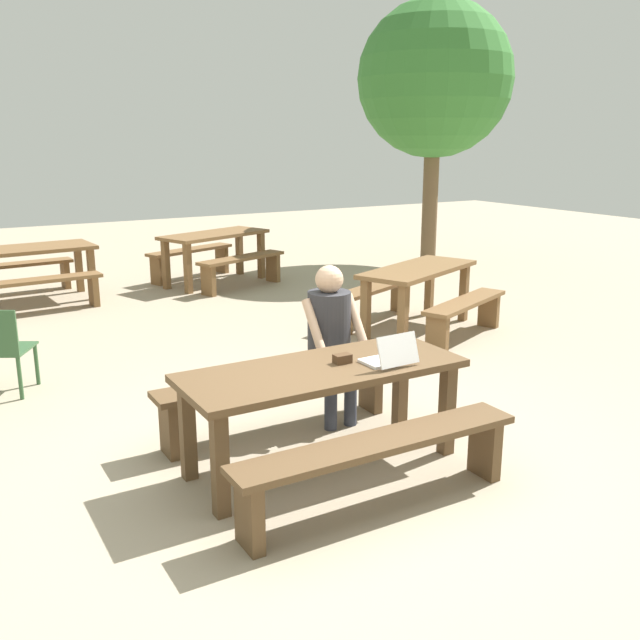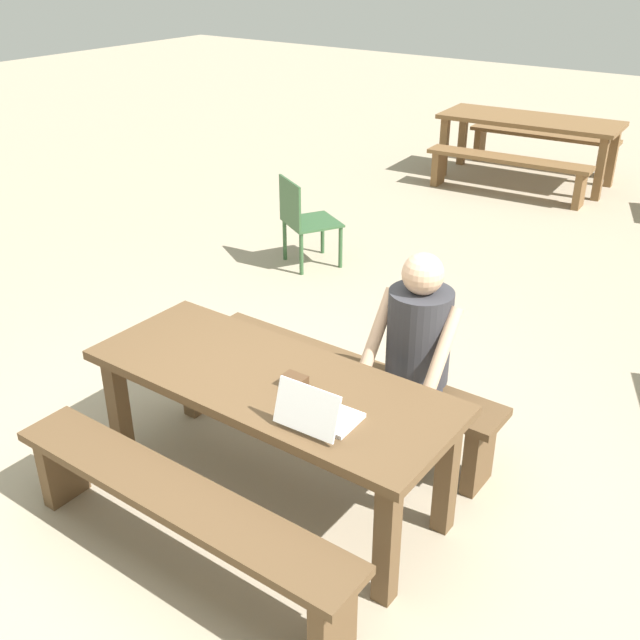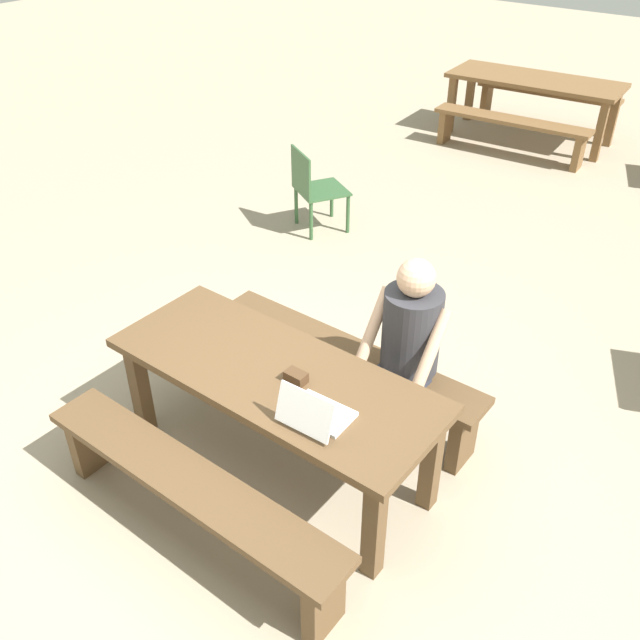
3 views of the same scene
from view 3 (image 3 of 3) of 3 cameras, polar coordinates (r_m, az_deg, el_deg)
ground_plane at (r=4.24m, az=-3.48°, el=-11.76°), size 30.00×30.00×0.00m
picnic_table_front at (r=3.83m, az=-3.80°, el=-5.44°), size 1.93×0.76×0.72m
bench_near at (r=3.68m, az=-10.73°, el=-13.91°), size 1.92×0.30×0.46m
bench_far at (r=4.40m, az=2.09°, el=-3.57°), size 1.92×0.30×0.46m
laptop at (r=3.41m, az=-0.46°, el=-7.70°), size 0.33×0.30×0.22m
small_pouch at (r=3.66m, az=-2.02°, el=-4.76°), size 0.12×0.08×0.06m
person_seated at (r=3.95m, az=7.31°, el=-1.69°), size 0.45×0.43×1.26m
plastic_chair at (r=6.58m, az=-0.49°, el=10.91°), size 0.60×0.60×0.80m
picnic_table_mid at (r=9.28m, az=17.38°, el=18.00°), size 2.12×0.97×0.76m
bench_mid_south at (r=8.75m, az=15.55°, el=15.16°), size 1.88×0.44×0.44m
bench_mid_north at (r=10.00m, az=18.36°, el=17.06°), size 1.88×0.44×0.44m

